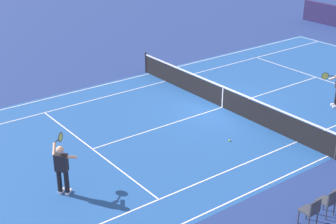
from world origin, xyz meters
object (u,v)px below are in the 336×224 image
Objects in this scene: tennis_player_near at (62,167)px; tennis_ball at (229,140)px; tennis_net at (223,97)px; spectator_chair_4 at (311,210)px; spectator_chair_3 at (329,201)px.

tennis_player_near is 6.63m from tennis_ball.
tennis_player_near is (8.53, 2.04, 0.44)m from tennis_net.
tennis_net reaches higher than spectator_chair_4.
tennis_net reaches higher than spectator_chair_3.
tennis_player_near reaches higher than spectator_chair_4.
tennis_player_near reaches higher than tennis_ball.
spectator_chair_4 is at bearing 63.74° from tennis_net.
tennis_player_near reaches higher than spectator_chair_3.
spectator_chair_3 is (3.02, 7.70, 0.03)m from tennis_net.
tennis_player_near is 25.71× the size of tennis_ball.
spectator_chair_3 is at bearing 78.60° from tennis_ball.
tennis_ball is 5.28m from spectator_chair_3.
tennis_player_near is at bearing 13.46° from tennis_net.
spectator_chair_3 and spectator_chair_4 have the same top height.
tennis_net is at bearing -127.91° from tennis_ball.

